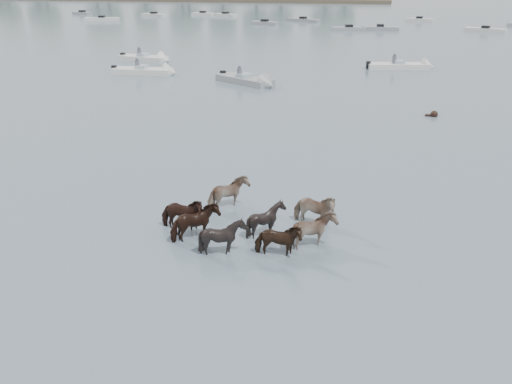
# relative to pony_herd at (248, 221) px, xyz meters

# --- Properties ---
(ground) EXTENTS (400.00, 400.00, 0.00)m
(ground) POSITION_rel_pony_herd_xyz_m (-0.66, -0.01, -0.49)
(ground) COLOR #4A5E6B
(ground) RESTS_ON ground
(pony_herd) EXTENTS (5.81, 4.67, 1.30)m
(pony_herd) POSITION_rel_pony_herd_xyz_m (0.00, 0.00, 0.00)
(pony_herd) COLOR black
(pony_herd) RESTS_ON ground
(swimming_pony) EXTENTS (0.72, 0.44, 0.44)m
(swimming_pony) POSITION_rel_pony_herd_xyz_m (7.41, 16.69, -0.39)
(swimming_pony) COLOR black
(swimming_pony) RESTS_ON ground
(motorboat_a) EXTENTS (5.53, 1.79, 1.92)m
(motorboat_a) POSITION_rel_pony_herd_xyz_m (-13.86, 26.17, -0.27)
(motorboat_a) COLOR silver
(motorboat_a) RESTS_ON ground
(motorboat_b) EXTENTS (5.33, 4.22, 1.92)m
(motorboat_b) POSITION_rel_pony_herd_xyz_m (-4.87, 23.69, -0.27)
(motorboat_b) COLOR gray
(motorboat_b) RESTS_ON ground
(motorboat_c) EXTENTS (5.95, 2.64, 1.92)m
(motorboat_c) POSITION_rel_pony_herd_xyz_m (6.97, 33.10, -0.27)
(motorboat_c) COLOR silver
(motorboat_c) RESTS_ON ground
(motorboat_f) EXTENTS (5.37, 2.46, 1.92)m
(motorboat_f) POSITION_rel_pony_herd_xyz_m (-16.50, 32.55, -0.27)
(motorboat_f) COLOR silver
(motorboat_f) RESTS_ON ground
(distant_flotilla) EXTENTS (105.63, 27.88, 0.93)m
(distant_flotilla) POSITION_rel_pony_herd_xyz_m (-0.22, 75.13, -0.24)
(distant_flotilla) COLOR gray
(distant_flotilla) RESTS_ON ground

